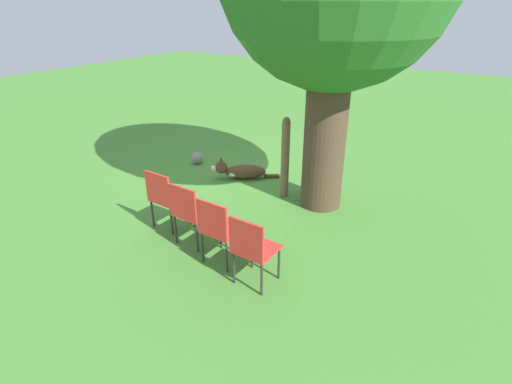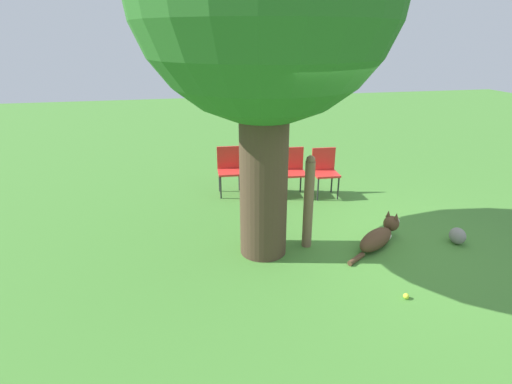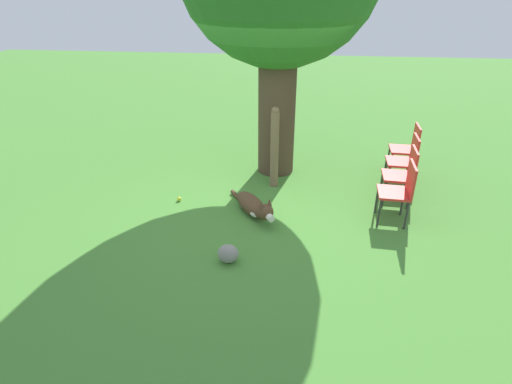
{
  "view_description": "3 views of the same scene",
  "coord_description": "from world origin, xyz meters",
  "px_view_note": "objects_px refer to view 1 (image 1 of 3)",
  "views": [
    {
      "loc": [
        5.57,
        3.29,
        2.95
      ],
      "look_at": [
        1.19,
        0.63,
        0.48
      ],
      "focal_mm": 28.0,
      "sensor_mm": 36.0,
      "label": 1
    },
    {
      "loc": [
        -4.59,
        2.31,
        2.8
      ],
      "look_at": [
        0.12,
        1.33,
        0.91
      ],
      "focal_mm": 28.0,
      "sensor_mm": 36.0,
      "label": 2
    },
    {
      "loc": [
        0.62,
        -5.41,
        2.97
      ],
      "look_at": [
        0.01,
        -0.39,
        0.36
      ],
      "focal_mm": 28.0,
      "sensor_mm": 36.0,
      "label": 3
    }
  ],
  "objects_px": {
    "red_chair_0": "(165,196)",
    "red_chair_1": "(190,210)",
    "tennis_ball": "(285,159)",
    "red_chair_3": "(252,247)",
    "dog": "(240,171)",
    "red_chair_2": "(219,227)",
    "fence_post": "(285,157)"
  },
  "relations": [
    {
      "from": "red_chair_0",
      "to": "red_chair_1",
      "type": "relative_size",
      "value": 1.0
    },
    {
      "from": "red_chair_1",
      "to": "tennis_ball",
      "type": "xyz_separation_m",
      "value": [
        -3.37,
        -0.36,
        -0.48
      ]
    },
    {
      "from": "red_chair_1",
      "to": "tennis_ball",
      "type": "height_order",
      "value": "red_chair_1"
    },
    {
      "from": "red_chair_3",
      "to": "dog",
      "type": "bearing_deg",
      "value": 39.06
    },
    {
      "from": "red_chair_2",
      "to": "dog",
      "type": "bearing_deg",
      "value": 30.87
    },
    {
      "from": "red_chair_3",
      "to": "fence_post",
      "type": "bearing_deg",
      "value": 22.07
    },
    {
      "from": "red_chair_0",
      "to": "tennis_ball",
      "type": "xyz_separation_m",
      "value": [
        -3.22,
        0.21,
        -0.48
      ]
    },
    {
      "from": "red_chair_0",
      "to": "fence_post",
      "type": "bearing_deg",
      "value": -24.17
    },
    {
      "from": "dog",
      "to": "fence_post",
      "type": "height_order",
      "value": "fence_post"
    },
    {
      "from": "dog",
      "to": "red_chair_2",
      "type": "distance_m",
      "value": 2.64
    },
    {
      "from": "fence_post",
      "to": "red_chair_1",
      "type": "height_order",
      "value": "fence_post"
    },
    {
      "from": "red_chair_0",
      "to": "red_chair_2",
      "type": "distance_m",
      "value": 1.18
    },
    {
      "from": "dog",
      "to": "tennis_ball",
      "type": "bearing_deg",
      "value": -137.67
    },
    {
      "from": "red_chair_2",
      "to": "red_chair_3",
      "type": "bearing_deg",
      "value": -101.72
    },
    {
      "from": "red_chair_1",
      "to": "red_chair_3",
      "type": "relative_size",
      "value": 1.0
    },
    {
      "from": "red_chair_2",
      "to": "red_chair_3",
      "type": "height_order",
      "value": "same"
    },
    {
      "from": "red_chair_0",
      "to": "red_chair_3",
      "type": "height_order",
      "value": "same"
    },
    {
      "from": "red_chair_1",
      "to": "red_chair_2",
      "type": "relative_size",
      "value": 1.0
    },
    {
      "from": "fence_post",
      "to": "red_chair_0",
      "type": "relative_size",
      "value": 1.52
    },
    {
      "from": "red_chair_2",
      "to": "tennis_ball",
      "type": "distance_m",
      "value": 3.67
    },
    {
      "from": "red_chair_1",
      "to": "tennis_ball",
      "type": "relative_size",
      "value": 12.95
    },
    {
      "from": "red_chair_0",
      "to": "red_chair_2",
      "type": "xyz_separation_m",
      "value": [
        0.3,
        1.14,
        0.0
      ]
    },
    {
      "from": "red_chair_1",
      "to": "red_chair_3",
      "type": "xyz_separation_m",
      "value": [
        0.3,
        1.14,
        0.0
      ]
    },
    {
      "from": "red_chair_0",
      "to": "red_chair_2",
      "type": "height_order",
      "value": "same"
    },
    {
      "from": "fence_post",
      "to": "tennis_ball",
      "type": "height_order",
      "value": "fence_post"
    },
    {
      "from": "dog",
      "to": "tennis_ball",
      "type": "xyz_separation_m",
      "value": [
        -1.21,
        0.29,
        -0.11
      ]
    },
    {
      "from": "red_chair_3",
      "to": "tennis_ball",
      "type": "height_order",
      "value": "red_chair_3"
    },
    {
      "from": "fence_post",
      "to": "tennis_ball",
      "type": "relative_size",
      "value": 19.66
    },
    {
      "from": "dog",
      "to": "fence_post",
      "type": "xyz_separation_m",
      "value": [
        0.21,
        1.01,
        0.53
      ]
    },
    {
      "from": "red_chair_0",
      "to": "red_chair_3",
      "type": "relative_size",
      "value": 1.0
    },
    {
      "from": "dog",
      "to": "red_chair_3",
      "type": "height_order",
      "value": "red_chair_3"
    },
    {
      "from": "red_chair_3",
      "to": "tennis_ball",
      "type": "relative_size",
      "value": 12.95
    }
  ]
}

